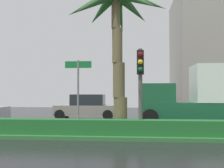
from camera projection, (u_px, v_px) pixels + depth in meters
ground_plane at (50, 130)px, 13.10m from camera, size 90.00×42.00×0.10m
median_strip at (43, 131)px, 12.11m from camera, size 85.50×4.00×0.15m
median_hedge at (31, 126)px, 10.73m from camera, size 76.50×0.70×0.60m
palm_tree_centre_left at (117, 15)px, 11.28m from camera, size 4.40×4.26×6.43m
traffic_signal_median_right at (140, 75)px, 10.55m from camera, size 0.28×0.43×3.43m
street_name_sign at (78, 86)px, 10.83m from camera, size 1.10×0.08×3.00m
car_in_traffic_second at (87, 107)px, 18.76m from camera, size 4.30×2.02×1.72m
box_truck_lead at (196, 97)px, 15.65m from camera, size 6.40×2.64×3.46m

